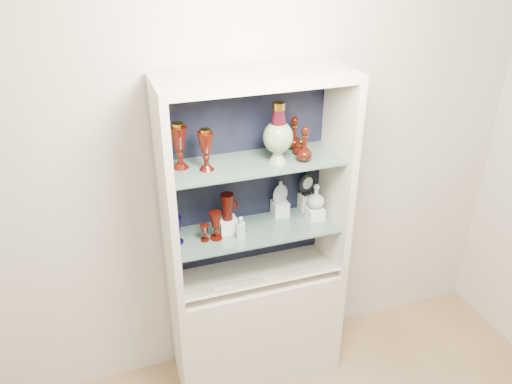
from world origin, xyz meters
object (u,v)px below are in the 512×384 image
object	(u,v)px
pedestal_lamp_right	(179,146)
ruby_decanter_b	(294,132)
ruby_goblet_small	(205,233)
ruby_pitcher	(227,207)
lidded_bowl	(300,147)
cobalt_goblet	(177,230)
enamel_urn	(278,133)
ruby_decanter_a	(305,142)
cameo_medallion	(307,184)
ruby_goblet_tall	(216,226)
clear_round_decanter	(316,197)
flat_flask	(280,191)
clear_square_bottle	(241,227)
pedestal_lamp_left	(206,150)

from	to	relation	value
pedestal_lamp_right	ruby_decanter_b	bearing A→B (deg)	3.95
ruby_goblet_small	ruby_pitcher	world-z (taller)	ruby_pitcher
lidded_bowl	cobalt_goblet	bearing A→B (deg)	-179.55
ruby_goblet_small	enamel_urn	bearing A→B (deg)	-2.01
ruby_decanter_a	ruby_decanter_b	xyz separation A→B (m)	(0.01, 0.17, -0.01)
ruby_decanter_a	cameo_medallion	bearing A→B (deg)	59.26
ruby_goblet_tall	clear_round_decanter	bearing A→B (deg)	2.54
ruby_pitcher	pedestal_lamp_right	bearing A→B (deg)	171.77
ruby_goblet_small	ruby_pitcher	xyz separation A→B (m)	(0.15, 0.05, 0.11)
clear_round_decanter	enamel_urn	bearing A→B (deg)	-171.00
cobalt_goblet	pedestal_lamp_right	bearing A→B (deg)	40.16
pedestal_lamp_right	flat_flask	size ratio (longest dim) A/B	1.75
ruby_goblet_tall	clear_square_bottle	distance (m)	0.14
pedestal_lamp_left	lidded_bowl	bearing A→B (deg)	2.65
pedestal_lamp_right	cameo_medallion	size ratio (longest dim) A/B	1.64
ruby_decanter_b	lidded_bowl	world-z (taller)	ruby_decanter_b
pedestal_lamp_right	pedestal_lamp_left	bearing A→B (deg)	-28.68
ruby_decanter_a	cameo_medallion	distance (m)	0.42
pedestal_lamp_left	ruby_decanter_b	world-z (taller)	pedestal_lamp_left
ruby_decanter_b	ruby_pitcher	distance (m)	0.55
clear_square_bottle	cameo_medallion	world-z (taller)	cameo_medallion
pedestal_lamp_right	lidded_bowl	xyz separation A→B (m)	(0.65, -0.04, -0.08)
clear_square_bottle	flat_flask	bearing A→B (deg)	28.90
ruby_goblet_small	flat_flask	world-z (taller)	flat_flask
pedestal_lamp_left	ruby_pitcher	bearing A→B (deg)	21.36
lidded_bowl	ruby_goblet_small	distance (m)	0.70
ruby_goblet_small	ruby_pitcher	size ratio (longest dim) A/B	0.64
pedestal_lamp_left	cameo_medallion	size ratio (longest dim) A/B	1.49
lidded_bowl	cameo_medallion	xyz separation A→B (m)	(0.10, 0.11, -0.29)
ruby_pitcher	cameo_medallion	distance (m)	0.52
pedestal_lamp_left	ruby_decanter_a	world-z (taller)	same
enamel_urn	ruby_decanter_b	xyz separation A→B (m)	(0.15, 0.13, -0.06)
clear_square_bottle	flat_flask	xyz separation A→B (m)	(0.29, 0.16, 0.09)
pedestal_lamp_left	clear_round_decanter	distance (m)	0.74
pedestal_lamp_left	lidded_bowl	xyz separation A→B (m)	(0.53, 0.02, -0.07)
lidded_bowl	clear_round_decanter	xyz separation A→B (m)	(0.11, -0.01, -0.32)
ruby_decanter_b	lidded_bowl	xyz separation A→B (m)	(0.00, -0.09, -0.06)
ruby_decanter_a	cobalt_goblet	bearing A→B (deg)	173.40
clear_square_bottle	cameo_medallion	distance (m)	0.51
ruby_decanter_b	ruby_goblet_small	bearing A→B (deg)	-167.92
pedestal_lamp_left	ruby_pitcher	size ratio (longest dim) A/B	1.41
cameo_medallion	ruby_decanter_b	bearing A→B (deg)	173.75
pedestal_lamp_left	clear_round_decanter	xyz separation A→B (m)	(0.64, 0.02, -0.39)
cobalt_goblet	flat_flask	bearing A→B (deg)	9.06
ruby_goblet_tall	ruby_goblet_small	xyz separation A→B (m)	(-0.06, 0.00, -0.03)
pedestal_lamp_left	pedestal_lamp_right	distance (m)	0.14
pedestal_lamp_right	ruby_decanter_a	world-z (taller)	pedestal_lamp_right
clear_square_bottle	ruby_goblet_tall	bearing A→B (deg)	166.38
ruby_decanter_a	clear_square_bottle	world-z (taller)	ruby_decanter_a
ruby_decanter_a	ruby_pitcher	distance (m)	0.56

